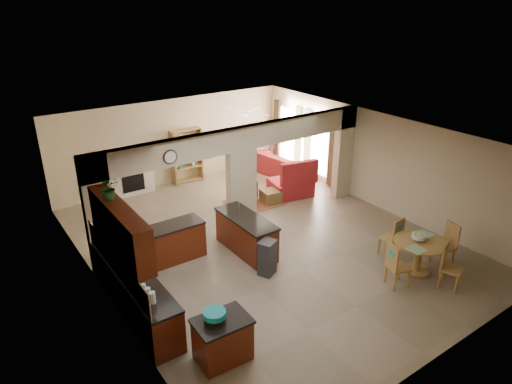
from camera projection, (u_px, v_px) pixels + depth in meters
floor at (264, 242)px, 11.65m from camera, size 10.00×10.00×0.00m
ceiling at (264, 136)px, 10.53m from camera, size 10.00×10.00×0.00m
wall_back at (174, 142)px, 14.84m from camera, size 8.00×0.00×8.00m
wall_front at (446, 293)px, 7.34m from camera, size 8.00×0.00×8.00m
wall_left at (100, 238)px, 8.98m from camera, size 0.00×10.00×10.00m
wall_right at (376, 160)px, 13.20m from camera, size 0.00×10.00×10.00m
partition_left_pier at (99, 216)px, 9.89m from camera, size 0.60×0.25×2.80m
partition_center_pier at (242, 190)px, 11.96m from camera, size 0.80×0.25×2.20m
partition_right_pier at (343, 153)px, 13.79m from camera, size 0.60×0.25×2.80m
partition_header at (241, 138)px, 11.40m from camera, size 8.00×0.25×0.60m
kitchen_counter at (145, 272)px, 9.56m from camera, size 2.52×3.29×1.48m
upper_cabinets at (120, 228)px, 8.27m from camera, size 0.35×2.40×0.90m
peninsula at (246, 234)px, 11.06m from camera, size 0.70×1.85×0.91m
wall_clock at (170, 157)px, 10.25m from camera, size 0.34×0.03×0.34m
rug at (255, 202)px, 13.85m from camera, size 1.60×1.30×0.01m
fireplace at (131, 176)px, 14.19m from camera, size 1.60×0.35×1.20m
shelving_unit at (187, 156)px, 15.09m from camera, size 1.00×0.32×1.80m
window_a at (320, 147)px, 14.99m from camera, size 0.02×0.90×1.90m
window_b at (288, 135)px, 16.26m from camera, size 0.02×0.90×1.90m
glazed_door at (303, 145)px, 15.68m from camera, size 0.02×0.70×2.10m
drape_a_left at (332, 152)px, 14.51m from camera, size 0.10×0.28×2.30m
drape_a_right at (307, 143)px, 15.42m from camera, size 0.10×0.28×2.30m
drape_b_left at (298, 139)px, 15.79m from camera, size 0.10×0.28×2.30m
drape_b_right at (277, 131)px, 16.69m from camera, size 0.10×0.28×2.30m
ceiling_fan at (246, 112)px, 13.67m from camera, size 1.00×1.00×0.10m
kitchen_island at (223, 339)px, 7.77m from camera, size 0.97×0.71×0.81m
teal_bowl at (215, 316)px, 7.57m from camera, size 0.39×0.39×0.18m
trash_can at (267, 259)px, 10.17m from camera, size 0.46×0.43×0.77m
dining_table at (419, 252)px, 10.19m from camera, size 1.15×1.15×0.78m
fruit_bowl at (418, 237)px, 10.11m from camera, size 0.31×0.31×0.17m
sofa at (281, 164)px, 15.90m from camera, size 2.66×1.36×0.74m
chaise at (290, 187)px, 14.31m from camera, size 1.39×1.22×0.49m
armchair at (242, 191)px, 13.82m from camera, size 0.95×0.96×0.67m
ottoman at (271, 196)px, 13.80m from camera, size 0.60×0.60×0.39m
plant at (109, 188)px, 8.26m from camera, size 0.46×0.43×0.43m
chair_north at (394, 236)px, 10.79m from camera, size 0.47×0.47×1.02m
chair_east at (447, 242)px, 10.52m from camera, size 0.50×0.50×1.02m
chair_south at (448, 264)px, 9.68m from camera, size 0.54×0.54×1.02m
chair_west at (395, 264)px, 9.68m from camera, size 0.53×0.53×1.02m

